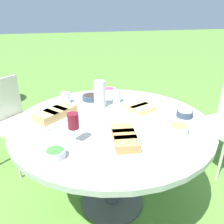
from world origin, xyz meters
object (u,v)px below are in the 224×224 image
object	(u,v)px
water_pitcher	(100,94)
wine_glass	(73,122)
dining_table	(112,132)
chair_near_right	(11,116)

from	to	relation	value
water_pitcher	wine_glass	world-z (taller)	water_pitcher
dining_table	water_pitcher	size ratio (longest dim) A/B	6.49
chair_near_right	water_pitcher	xyz separation A→B (m)	(-0.63, -0.77, 0.36)
water_pitcher	wine_glass	size ratio (longest dim) A/B	1.16
water_pitcher	chair_near_right	bearing A→B (deg)	50.60
dining_table	water_pitcher	world-z (taller)	water_pitcher
dining_table	wine_glass	bearing A→B (deg)	125.40
chair_near_right	wine_glass	xyz separation A→B (m)	(-1.11, -0.48, 0.38)
water_pitcher	wine_glass	xyz separation A→B (m)	(-0.48, 0.29, 0.02)
chair_near_right	water_pitcher	size ratio (longest dim) A/B	4.13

